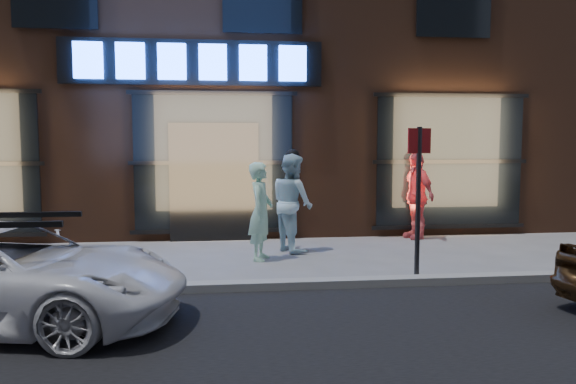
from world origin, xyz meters
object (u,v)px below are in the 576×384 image
object	(u,v)px
man_bowtie	(261,211)
white_suv	(0,275)
man_cap	(292,202)
passerby	(416,195)
sign_post	(418,189)

from	to	relation	value
man_bowtie	white_suv	xyz separation A→B (m)	(-3.11, -3.09, -0.27)
man_cap	passerby	bearing A→B (deg)	-90.96
man_bowtie	passerby	distance (m)	3.80
white_suv	man_bowtie	bearing A→B (deg)	-34.80
man_bowtie	passerby	world-z (taller)	passerby
man_bowtie	white_suv	world-z (taller)	man_bowtie
man_bowtie	passerby	size ratio (longest dim) A/B	0.93
man_cap	white_suv	world-z (taller)	man_cap
man_cap	sign_post	distance (m)	2.95
man_bowtie	sign_post	xyz separation A→B (m)	(2.14, -1.79, 0.52)
passerby	white_suv	xyz separation A→B (m)	(-6.48, -4.84, -0.34)
white_suv	sign_post	distance (m)	5.46
man_cap	sign_post	size ratio (longest dim) A/B	0.81
man_bowtie	sign_post	world-z (taller)	sign_post
passerby	man_bowtie	bearing A→B (deg)	-80.13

